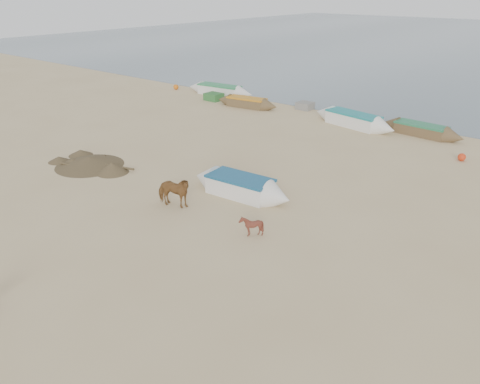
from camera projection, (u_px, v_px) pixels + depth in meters
The scene contains 7 objects.
ground at pixel (173, 250), 17.55m from camera, with size 140.00×140.00×0.00m, color tan.
cow_adult at pixel (173, 192), 20.65m from camera, with size 0.79×1.73×1.46m, color brown.
calf_front at pixel (251, 226), 18.36m from camera, with size 0.70×0.78×0.86m, color #5B281C.
near_canoe at pixel (240, 186), 21.92m from camera, with size 5.29×1.43×0.92m, color white, non-canonical shape.
debris_pile at pixel (89, 161), 25.61m from camera, with size 3.71×3.71×0.51m, color brown.
waterline_canoes at pixel (411, 128), 30.99m from camera, with size 48.88×4.09×0.95m.
beach_clutter at pixel (434, 134), 30.01m from camera, with size 43.71×5.37×0.64m.
Camera 1 is at (11.57, -10.10, 9.11)m, focal length 35.00 mm.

